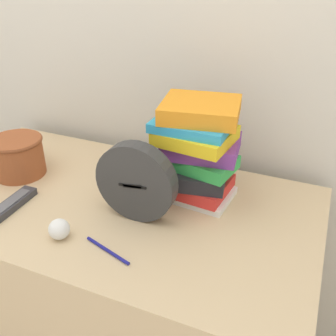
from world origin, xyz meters
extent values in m
cube|color=silver|center=(0.00, 0.70, 1.20)|extent=(6.00, 0.04, 2.40)
cube|color=tan|center=(0.00, 0.32, 0.37)|extent=(1.18, 0.63, 0.75)
cylinder|color=#333333|center=(0.12, 0.28, 0.86)|extent=(0.22, 0.04, 0.22)
cylinder|color=white|center=(0.12, 0.26, 0.86)|extent=(0.19, 0.01, 0.19)
cube|color=black|center=(0.12, 0.26, 0.86)|extent=(0.05, 0.01, 0.02)
cube|color=black|center=(0.12, 0.26, 0.86)|extent=(0.08, 0.01, 0.01)
cylinder|color=black|center=(0.12, 0.26, 0.86)|extent=(0.01, 0.01, 0.01)
cube|color=white|center=(0.22, 0.43, 0.76)|extent=(0.22, 0.16, 0.02)
cube|color=red|center=(0.23, 0.43, 0.79)|extent=(0.19, 0.17, 0.04)
cube|color=#232328|center=(0.22, 0.43, 0.83)|extent=(0.20, 0.19, 0.04)
cube|color=green|center=(0.23, 0.43, 0.87)|extent=(0.21, 0.15, 0.04)
cube|color=#7A3899|center=(0.23, 0.45, 0.91)|extent=(0.22, 0.18, 0.04)
cube|color=yellow|center=(0.22, 0.42, 0.95)|extent=(0.21, 0.18, 0.04)
cube|color=#2D9ED1|center=(0.21, 0.43, 0.98)|extent=(0.20, 0.18, 0.02)
cube|color=orange|center=(0.22, 0.44, 1.01)|extent=(0.23, 0.21, 0.04)
cylinder|color=#994C28|center=(-0.33, 0.34, 0.81)|extent=(0.16, 0.16, 0.12)
torus|color=brown|center=(-0.33, 0.34, 0.86)|extent=(0.17, 0.17, 0.01)
cube|color=#333338|center=(-0.23, 0.18, 0.76)|extent=(0.05, 0.17, 0.02)
cube|color=#59595E|center=(-0.23, 0.18, 0.77)|extent=(0.03, 0.13, 0.00)
sphere|color=white|center=(-0.02, 0.12, 0.78)|extent=(0.05, 0.05, 0.05)
cylinder|color=navy|center=(0.11, 0.12, 0.75)|extent=(0.14, 0.05, 0.01)
camera|label=1|loc=(0.53, -0.48, 1.38)|focal=42.00mm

